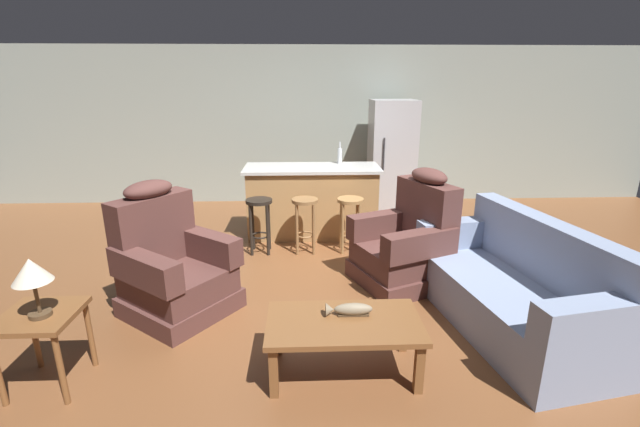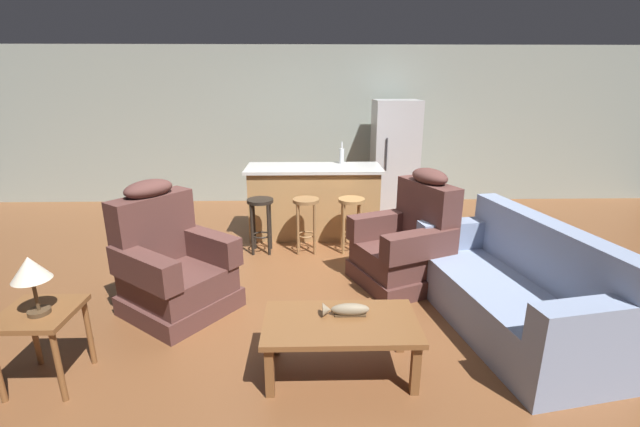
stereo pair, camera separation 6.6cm
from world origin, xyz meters
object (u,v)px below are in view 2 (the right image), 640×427
(bar_stool_middle, at_px, (306,215))
(bar_stool_right, at_px, (351,215))
(recliner_near_island, at_px, (407,244))
(table_lamp, at_px, (30,271))
(recliner_near_lamp, at_px, (172,266))
(end_table, at_px, (40,324))
(bar_stool_left, at_px, (261,216))
(coffee_table, at_px, (341,328))
(refrigerator, at_px, (394,156))
(kitchen_island, at_px, (314,201))
(fish_figurine, at_px, (346,310))
(bottle_tall_green, at_px, (342,155))
(couch, at_px, (514,291))

(bar_stool_middle, xyz_separation_m, bar_stool_right, (0.55, 0.00, 0.00))
(recliner_near_island, height_order, table_lamp, recliner_near_island)
(recliner_near_lamp, distance_m, end_table, 1.17)
(recliner_near_lamp, height_order, table_lamp, recliner_near_lamp)
(bar_stool_left, bearing_deg, recliner_near_island, -28.13)
(bar_stool_right, bearing_deg, bar_stool_left, 180.00)
(coffee_table, distance_m, refrigerator, 4.34)
(kitchen_island, xyz_separation_m, refrigerator, (1.31, 1.20, 0.40))
(recliner_near_island, height_order, bar_stool_right, recliner_near_island)
(recliner_near_island, bearing_deg, table_lamp, 5.76)
(bar_stool_right, bearing_deg, refrigerator, 64.87)
(end_table, relative_size, bar_stool_left, 0.82)
(fish_figurine, bearing_deg, bottle_tall_green, 86.55)
(recliner_near_island, relative_size, refrigerator, 0.68)
(coffee_table, xyz_separation_m, end_table, (-2.06, -0.06, 0.10))
(recliner_near_lamp, xyz_separation_m, recliner_near_island, (2.28, 0.49, 0.00))
(kitchen_island, xyz_separation_m, bottle_tall_green, (0.39, 0.21, 0.59))
(table_lamp, bearing_deg, recliner_near_island, 28.77)
(recliner_near_lamp, height_order, kitchen_island, recliner_near_lamp)
(couch, xyz_separation_m, table_lamp, (-3.53, -0.65, 0.53))
(coffee_table, height_order, end_table, end_table)
(bar_stool_left, bearing_deg, fish_figurine, -69.11)
(fish_figurine, bearing_deg, coffee_table, -116.35)
(bar_stool_middle, bearing_deg, recliner_near_lamp, -132.01)
(couch, distance_m, end_table, 3.62)
(bar_stool_middle, relative_size, refrigerator, 0.39)
(couch, height_order, recliner_near_island, recliner_near_island)
(bar_stool_left, relative_size, bar_stool_right, 1.00)
(refrigerator, bearing_deg, bar_stool_left, -137.03)
(recliner_near_lamp, height_order, end_table, recliner_near_lamp)
(recliner_near_lamp, relative_size, refrigerator, 0.68)
(recliner_near_island, bearing_deg, kitchen_island, -80.36)
(kitchen_island, height_order, bar_stool_right, kitchen_island)
(kitchen_island, relative_size, refrigerator, 1.02)
(bottle_tall_green, bearing_deg, bar_stool_left, -140.95)
(couch, xyz_separation_m, bar_stool_middle, (-1.77, 1.76, 0.13))
(coffee_table, xyz_separation_m, bar_stool_left, (-0.82, 2.32, 0.11))
(kitchen_island, relative_size, bar_stool_left, 2.65)
(table_lamp, bearing_deg, couch, 10.36)
(refrigerator, xyz_separation_m, bottle_tall_green, (-0.92, -0.99, 0.18))
(end_table, height_order, kitchen_island, kitchen_island)
(coffee_table, relative_size, bottle_tall_green, 3.68)
(coffee_table, distance_m, kitchen_island, 2.96)
(fish_figurine, relative_size, bar_stool_middle, 0.50)
(table_lamp, height_order, kitchen_island, table_lamp)
(coffee_table, bearing_deg, bar_stool_right, 82.86)
(coffee_table, xyz_separation_m, recliner_near_island, (0.80, 1.46, 0.06))
(table_lamp, height_order, bottle_tall_green, bottle_tall_green)
(coffee_table, height_order, recliner_near_lamp, recliner_near_lamp)
(end_table, distance_m, bar_stool_right, 3.34)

